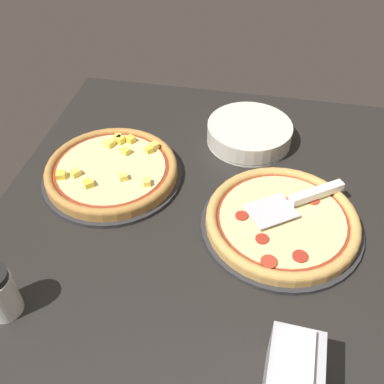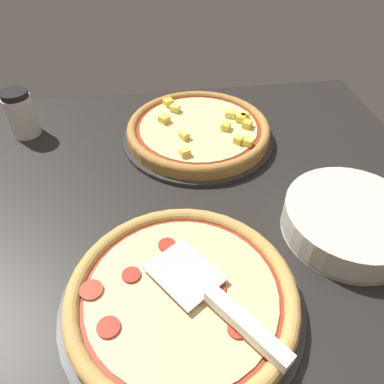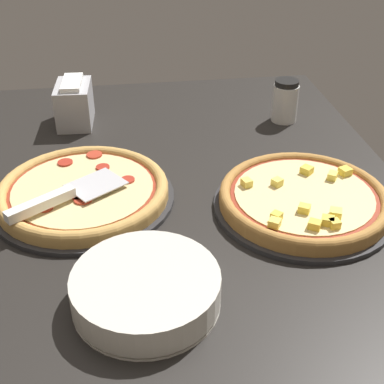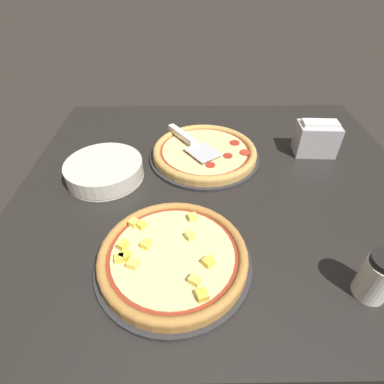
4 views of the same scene
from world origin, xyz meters
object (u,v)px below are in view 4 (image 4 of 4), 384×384
pizza_back (173,255)px  plate_stack (105,170)px  napkin_holder (316,138)px  pizza_front (205,152)px  parmesan_shaker (377,277)px  serving_spatula (187,139)px

pizza_back → plate_stack: (22.39, -33.11, 0.12)cm
plate_stack → napkin_holder: (-69.84, -13.80, 2.83)cm
pizza_front → parmesan_shaker: bearing=121.8°
pizza_front → serving_spatula: serving_spatula is taller
serving_spatula → parmesan_shaker: (-38.35, 56.81, 0.69)cm
pizza_back → napkin_holder: size_ratio=2.43×
serving_spatula → parmesan_shaker: bearing=124.0°
serving_spatula → napkin_holder: size_ratio=1.67×
serving_spatula → plate_stack: bearing=31.4°
pizza_front → serving_spatula: bearing=-38.1°
serving_spatula → napkin_holder: 44.37cm
pizza_front → plate_stack: size_ratio=1.48×
napkin_holder → plate_stack: bearing=11.2°
pizza_front → plate_stack: (31.60, 10.77, 0.33)cm
napkin_holder → pizza_back: bearing=44.7°
serving_spatula → parmesan_shaker: parmesan_shaker is taller
serving_spatula → plate_stack: 29.95cm
pizza_front → pizza_back: 44.84cm
pizza_back → plate_stack: size_ratio=1.43×
pizza_front → napkin_holder: napkin_holder is taller
plate_stack → pizza_front: bearing=-161.2°
plate_stack → parmesan_shaker: (-63.85, 41.25, 2.71)cm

